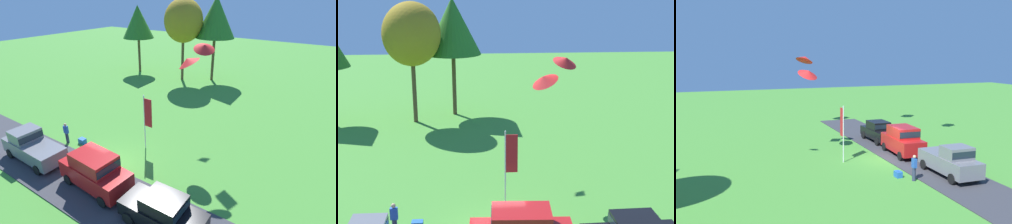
% 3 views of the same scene
% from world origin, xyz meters
% --- Properties ---
extents(person_on_lawn, '(0.36, 0.24, 1.71)m').
position_xyz_m(person_on_lawn, '(-4.93, 0.43, 0.88)').
color(person_on_lawn, '#2D334C').
rests_on(person_on_lawn, ground).
extents(tree_center_back, '(4.92, 4.92, 10.39)m').
position_xyz_m(tree_center_back, '(-6.08, 19.81, 7.65)').
color(tree_center_back, brown).
rests_on(tree_center_back, ground).
extents(tree_far_left, '(5.04, 5.04, 10.65)m').
position_xyz_m(tree_far_left, '(-2.71, 22.02, 8.10)').
color(tree_far_left, brown).
rests_on(tree_far_left, ground).
extents(flag_banner, '(0.71, 0.08, 4.30)m').
position_xyz_m(flag_banner, '(0.87, 3.28, 2.72)').
color(flag_banner, silver).
rests_on(flag_banner, ground).
extents(kite_delta_high_left, '(1.93, 1.93, 0.88)m').
position_xyz_m(kite_delta_high_left, '(4.15, 5.28, 7.69)').
color(kite_delta_high_left, red).
extents(kite_delta_topmost, '(2.09, 2.09, 1.07)m').
position_xyz_m(kite_delta_topmost, '(2.97, 5.31, 6.64)').
color(kite_delta_topmost, red).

